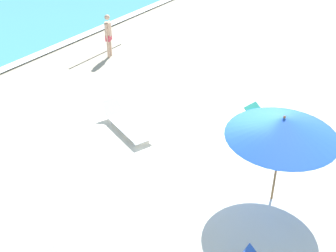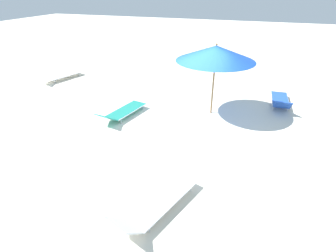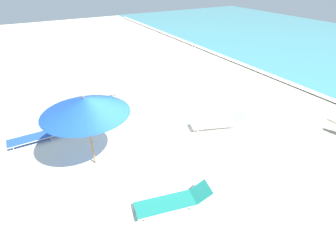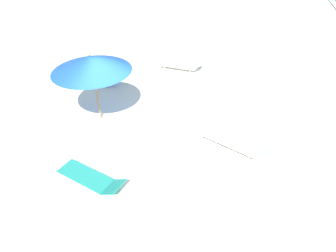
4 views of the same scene
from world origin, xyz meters
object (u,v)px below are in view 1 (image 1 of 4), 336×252
(beach_umbrella, at_px, (283,128))
(sun_lounger_beside_umbrella, at_px, (126,123))
(sun_lounger_mid_beach_solo, at_px, (275,125))
(beachgoer_wading_adult, at_px, (108,33))

(beach_umbrella, height_order, sun_lounger_beside_umbrella, beach_umbrella)
(sun_lounger_mid_beach_solo, relative_size, beachgoer_wading_adult, 1.23)
(sun_lounger_mid_beach_solo, distance_m, beachgoer_wading_adult, 7.89)
(sun_lounger_beside_umbrella, bearing_deg, sun_lounger_mid_beach_solo, -34.82)
(sun_lounger_beside_umbrella, xyz_separation_m, sun_lounger_mid_beach_solo, (2.71, -3.71, -0.01))
(beach_umbrella, distance_m, sun_lounger_mid_beach_solo, 3.74)
(beach_umbrella, relative_size, beachgoer_wading_adult, 1.50)
(sun_lounger_beside_umbrella, distance_m, sun_lounger_mid_beach_solo, 4.60)
(beachgoer_wading_adult, bearing_deg, sun_lounger_mid_beach_solo, -119.19)
(sun_lounger_beside_umbrella, bearing_deg, beachgoer_wading_adult, 67.34)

